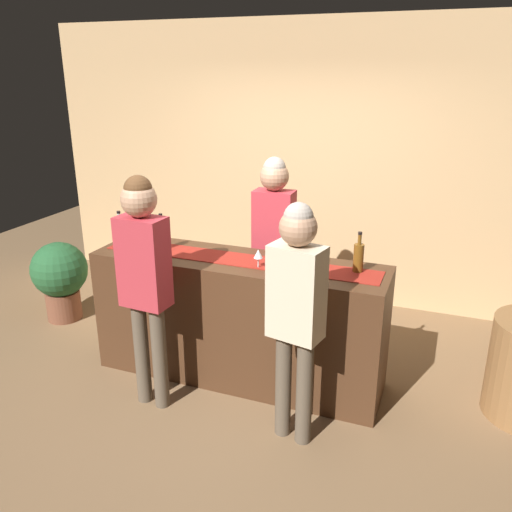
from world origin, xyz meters
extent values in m
plane|color=brown|center=(0.00, 0.00, 0.00)|extent=(10.00, 10.00, 0.00)
cube|color=tan|center=(0.00, 1.90, 1.45)|extent=(6.00, 0.12, 2.90)
cube|color=#472B19|center=(0.00, 0.00, 0.51)|extent=(2.32, 0.60, 1.02)
cube|color=maroon|center=(0.00, 0.00, 1.03)|extent=(2.21, 0.28, 0.01)
cylinder|color=#194723|center=(-0.66, 0.00, 1.13)|extent=(0.07, 0.07, 0.21)
cylinder|color=#194723|center=(-0.66, 0.00, 1.27)|extent=(0.03, 0.03, 0.08)
cylinder|color=black|center=(-0.66, 0.00, 1.32)|extent=(0.03, 0.03, 0.02)
cylinder|color=#B2C6C1|center=(-1.02, -0.05, 1.13)|extent=(0.07, 0.07, 0.21)
cylinder|color=#B2C6C1|center=(-1.02, -0.05, 1.27)|extent=(0.03, 0.03, 0.08)
cylinder|color=black|center=(-1.02, -0.05, 1.32)|extent=(0.03, 0.03, 0.02)
cylinder|color=brown|center=(0.91, 0.07, 1.13)|extent=(0.07, 0.07, 0.21)
cylinder|color=brown|center=(0.91, 0.07, 1.27)|extent=(0.03, 0.03, 0.08)
cylinder|color=black|center=(0.91, 0.07, 1.32)|extent=(0.03, 0.03, 0.02)
cylinder|color=silver|center=(0.21, -0.11, 1.02)|extent=(0.06, 0.06, 0.00)
cylinder|color=silver|center=(0.21, -0.11, 1.06)|extent=(0.01, 0.01, 0.08)
cone|color=silver|center=(0.21, -0.11, 1.13)|extent=(0.07, 0.07, 0.06)
cylinder|color=silver|center=(-0.87, -0.06, 1.02)|extent=(0.06, 0.06, 0.00)
cylinder|color=silver|center=(-0.87, -0.06, 1.06)|extent=(0.01, 0.01, 0.08)
cone|color=silver|center=(-0.87, -0.06, 1.13)|extent=(0.07, 0.07, 0.06)
cylinder|color=#26262B|center=(0.17, 0.58, 0.40)|extent=(0.11, 0.11, 0.81)
cylinder|color=#26262B|center=(0.01, 0.58, 0.40)|extent=(0.11, 0.11, 0.81)
cube|color=#B7333D|center=(0.09, 0.58, 1.13)|extent=(0.34, 0.21, 0.64)
sphere|color=tan|center=(0.09, 0.58, 1.57)|extent=(0.24, 0.24, 0.24)
sphere|color=#AD9E8E|center=(0.09, 0.58, 1.64)|extent=(0.19, 0.19, 0.19)
cylinder|color=brown|center=(0.57, -0.57, 0.39)|extent=(0.11, 0.11, 0.78)
cylinder|color=brown|center=(0.73, -0.60, 0.39)|extent=(0.11, 0.11, 0.78)
cube|color=beige|center=(0.65, -0.59, 1.09)|extent=(0.37, 0.27, 0.62)
sphere|color=tan|center=(0.65, -0.59, 1.51)|extent=(0.23, 0.23, 0.23)
sphere|color=#AD9E8E|center=(0.65, -0.59, 1.58)|extent=(0.18, 0.18, 0.18)
cylinder|color=brown|center=(-0.54, -0.58, 0.41)|extent=(0.11, 0.11, 0.82)
cylinder|color=brown|center=(-0.38, -0.59, 0.41)|extent=(0.11, 0.11, 0.82)
cube|color=#B7333D|center=(-0.46, -0.59, 1.14)|extent=(0.35, 0.22, 0.65)
sphere|color=tan|center=(-0.46, -0.59, 1.59)|extent=(0.25, 0.25, 0.25)
sphere|color=brown|center=(-0.46, -0.59, 1.66)|extent=(0.19, 0.19, 0.19)
cylinder|color=brown|center=(-2.07, 0.34, 0.15)|extent=(0.34, 0.34, 0.30)
sphere|color=#23562D|center=(-2.07, 0.34, 0.53)|extent=(0.55, 0.55, 0.55)
camera|label=1|loc=(1.51, -3.51, 2.42)|focal=37.03mm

